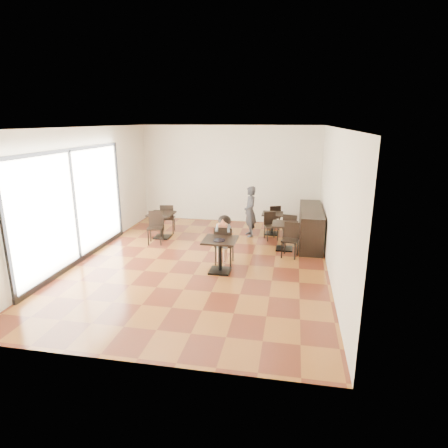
% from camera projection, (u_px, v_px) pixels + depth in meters
% --- Properties ---
extents(floor, '(6.00, 8.00, 0.01)m').
position_uv_depth(floor, '(202.00, 262.00, 9.16)').
color(floor, brown).
rests_on(floor, ground).
extents(ceiling, '(6.00, 8.00, 0.01)m').
position_uv_depth(ceiling, '(199.00, 127.00, 8.30)').
color(ceiling, white).
rests_on(ceiling, floor).
extents(wall_back, '(6.00, 0.01, 3.20)m').
position_uv_depth(wall_back, '(229.00, 174.00, 12.52)').
color(wall_back, silver).
rests_on(wall_back, floor).
extents(wall_front, '(6.00, 0.01, 3.20)m').
position_uv_depth(wall_front, '(127.00, 258.00, 4.94)').
color(wall_front, silver).
rests_on(wall_front, floor).
extents(wall_left, '(0.01, 8.00, 3.20)m').
position_uv_depth(wall_left, '(83.00, 194.00, 9.26)').
color(wall_left, silver).
rests_on(wall_left, floor).
extents(wall_right, '(0.01, 8.00, 3.20)m').
position_uv_depth(wall_right, '(333.00, 203.00, 8.20)').
color(wall_right, silver).
rests_on(wall_right, floor).
extents(storefront_window, '(0.04, 4.50, 2.60)m').
position_uv_depth(storefront_window, '(74.00, 206.00, 8.83)').
color(storefront_window, white).
rests_on(storefront_window, floor).
extents(child_table, '(0.74, 0.74, 0.78)m').
position_uv_depth(child_table, '(220.00, 256.00, 8.48)').
color(child_table, black).
rests_on(child_table, floor).
extents(child_chair, '(0.42, 0.42, 0.94)m').
position_uv_depth(child_chair, '(224.00, 245.00, 8.98)').
color(child_chair, black).
rests_on(child_chair, floor).
extents(child, '(0.42, 0.59, 1.19)m').
position_uv_depth(child, '(224.00, 240.00, 8.95)').
color(child, slate).
rests_on(child, child_chair).
extents(plate, '(0.26, 0.26, 0.02)m').
position_uv_depth(plate, '(219.00, 240.00, 8.28)').
color(plate, black).
rests_on(plate, child_table).
extents(pizza_slice, '(0.28, 0.21, 0.06)m').
position_uv_depth(pizza_slice, '(223.00, 224.00, 8.65)').
color(pizza_slice, tan).
rests_on(pizza_slice, child).
extents(adult_patron, '(0.54, 0.64, 1.50)m').
position_uv_depth(adult_patron, '(250.00, 211.00, 11.05)').
color(adult_patron, '#343338').
rests_on(adult_patron, floor).
extents(cafe_table_mid, '(0.80, 0.80, 0.72)m').
position_uv_depth(cafe_table_mid, '(285.00, 237.00, 9.97)').
color(cafe_table_mid, black).
rests_on(cafe_table_mid, floor).
extents(cafe_table_left, '(0.82, 0.82, 0.75)m').
position_uv_depth(cafe_table_left, '(162.00, 225.00, 10.97)').
color(cafe_table_left, black).
rests_on(cafe_table_left, floor).
extents(cafe_table_back, '(0.81, 0.81, 0.65)m').
position_uv_depth(cafe_table_back, '(272.00, 224.00, 11.33)').
color(cafe_table_back, black).
rests_on(cafe_table_back, floor).
extents(chair_mid_a, '(0.46, 0.46, 0.87)m').
position_uv_depth(chair_mid_a, '(291.00, 228.00, 10.45)').
color(chair_mid_a, black).
rests_on(chair_mid_a, floor).
extents(chair_mid_b, '(0.46, 0.46, 0.87)m').
position_uv_depth(chair_mid_b, '(290.00, 241.00, 9.41)').
color(chair_mid_b, black).
rests_on(chair_mid_b, floor).
extents(chair_left_a, '(0.47, 0.47, 0.90)m').
position_uv_depth(chair_left_a, '(168.00, 218.00, 11.47)').
color(chair_left_a, black).
rests_on(chair_left_a, floor).
extents(chair_left_b, '(0.47, 0.47, 0.90)m').
position_uv_depth(chair_left_b, '(155.00, 228.00, 10.43)').
color(chair_left_b, black).
rests_on(chair_left_b, floor).
extents(chair_back_a, '(0.46, 0.46, 0.79)m').
position_uv_depth(chair_back_a, '(273.00, 217.00, 11.83)').
color(chair_back_a, black).
rests_on(chair_back_a, floor).
extents(chair_back_b, '(0.46, 0.46, 0.79)m').
position_uv_depth(chair_back_b, '(271.00, 226.00, 10.79)').
color(chair_back_b, black).
rests_on(chair_back_b, floor).
extents(service_counter, '(0.60, 2.40, 1.00)m').
position_uv_depth(service_counter, '(311.00, 226.00, 10.45)').
color(service_counter, black).
rests_on(service_counter, floor).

